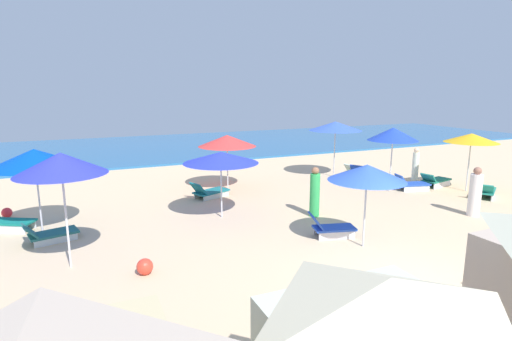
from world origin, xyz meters
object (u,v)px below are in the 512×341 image
(lounge_chair_7_0, at_px, (411,184))
(beachgoer_2, at_px, (475,193))
(lounge_chair_6_1, at_px, (485,191))
(beachgoer_1, at_px, (415,165))
(umbrella_6, at_px, (471,138))
(beach_ball_0, at_px, (7,213))
(lounge_chair_6_0, at_px, (435,181))
(umbrella_4, at_px, (61,164))
(lounge_chair_1_1, at_px, (357,171))
(lounge_chair_3_0, at_px, (50,234))
(umbrella_3, at_px, (34,158))
(umbrella_7, at_px, (393,134))
(beach_ball_1, at_px, (145,267))
(lounge_chair_3_1, at_px, (7,222))
(umbrella_2, at_px, (367,173))
(lounge_chair_5_0, at_px, (209,191))
(umbrella_1, at_px, (335,126))
(umbrella_0, at_px, (221,158))
(lounge_chair_2_0, at_px, (331,228))
(umbrella_5, at_px, (227,141))
(lounge_chair_1_0, at_px, (362,173))
(beachgoer_0, at_px, (315,193))

(lounge_chair_7_0, relative_size, beachgoer_2, 0.89)
(lounge_chair_6_1, distance_m, beachgoer_1, 3.32)
(umbrella_6, xyz_separation_m, beach_ball_0, (-16.78, 3.73, -2.04))
(lounge_chair_6_0, distance_m, lounge_chair_6_1, 2.12)
(umbrella_4, bearing_deg, lounge_chair_1_1, 23.40)
(lounge_chair_3_0, bearing_deg, lounge_chair_6_0, -102.37)
(umbrella_3, height_order, umbrella_7, umbrella_7)
(umbrella_7, distance_m, beachgoer_2, 4.03)
(umbrella_6, bearing_deg, beach_ball_1, -170.04)
(umbrella_4, distance_m, beach_ball_0, 5.83)
(beachgoer_1, bearing_deg, lounge_chair_6_1, 72.31)
(lounge_chair_3_0, relative_size, lounge_chair_3_1, 0.92)
(lounge_chair_6_0, bearing_deg, umbrella_6, -164.74)
(umbrella_2, height_order, lounge_chair_5_0, umbrella_2)
(umbrella_7, distance_m, beach_ball_1, 11.27)
(umbrella_1, xyz_separation_m, lounge_chair_3_0, (-12.02, -3.79, -2.19))
(lounge_chair_3_1, xyz_separation_m, lounge_chair_6_1, (16.36, -3.30, -0.01))
(lounge_chair_1_1, bearing_deg, umbrella_0, 102.59)
(umbrella_2, bearing_deg, lounge_chair_3_1, 149.02)
(umbrella_0, xyz_separation_m, beach_ball_1, (-2.98, -3.23, -1.80))
(umbrella_6, relative_size, lounge_chair_6_0, 1.50)
(lounge_chair_3_0, bearing_deg, beach_ball_0, 11.69)
(lounge_chair_3_1, height_order, beachgoer_2, beachgoer_2)
(umbrella_3, distance_m, lounge_chair_3_1, 2.26)
(beachgoer_2, bearing_deg, lounge_chair_6_1, 74.77)
(umbrella_3, distance_m, lounge_chair_5_0, 6.22)
(lounge_chair_3_1, relative_size, lounge_chair_6_0, 1.00)
(lounge_chair_1_1, relative_size, lounge_chair_2_0, 1.03)
(beachgoer_1, bearing_deg, lounge_chair_3_1, -22.98)
(umbrella_2, bearing_deg, beachgoer_2, 7.25)
(umbrella_1, xyz_separation_m, lounge_chair_2_0, (-4.74, -6.65, -2.15))
(umbrella_2, bearing_deg, umbrella_3, 149.18)
(umbrella_5, bearing_deg, lounge_chair_3_1, -165.05)
(beach_ball_1, bearing_deg, lounge_chair_1_1, 30.62)
(umbrella_5, height_order, umbrella_7, umbrella_7)
(lounge_chair_1_0, distance_m, beach_ball_1, 12.53)
(lounge_chair_2_0, relative_size, umbrella_5, 0.59)
(umbrella_5, distance_m, beach_ball_0, 8.19)
(umbrella_0, relative_size, lounge_chair_6_0, 1.53)
(lounge_chair_6_1, bearing_deg, umbrella_2, 73.53)
(umbrella_0, xyz_separation_m, beachgoer_0, (2.83, -1.16, -1.20))
(lounge_chair_1_0, height_order, beach_ball_0, lounge_chair_1_0)
(beachgoer_1, bearing_deg, lounge_chair_7_0, 17.67)
(umbrella_6, height_order, lounge_chair_7_0, umbrella_6)
(beachgoer_2, distance_m, beach_ball_0, 15.42)
(lounge_chair_1_1, height_order, beachgoer_2, beachgoer_2)
(beachgoer_0, bearing_deg, lounge_chair_3_0, 84.10)
(lounge_chair_1_0, height_order, umbrella_6, umbrella_6)
(umbrella_0, distance_m, lounge_chair_7_0, 8.56)
(umbrella_5, bearing_deg, lounge_chair_7_0, -25.73)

